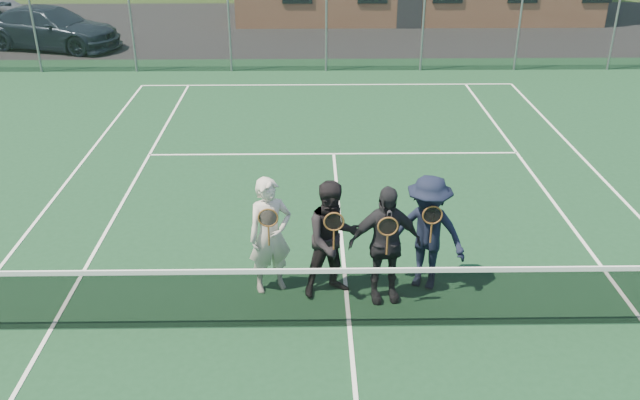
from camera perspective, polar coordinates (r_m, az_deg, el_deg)
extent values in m
plane|color=#284017|center=(28.24, 0.19, 14.21)|extent=(220.00, 220.00, 0.00)
cube|color=#14381E|center=(9.55, 2.49, -10.66)|extent=(30.00, 30.00, 0.02)
cube|color=black|center=(28.45, -8.14, 14.06)|extent=(40.00, 12.00, 0.01)
imported|color=#1A2534|center=(26.57, -21.71, 13.31)|extent=(5.39, 3.35, 1.46)
cube|color=white|center=(20.36, 0.63, 9.68)|extent=(10.97, 0.06, 0.01)
cube|color=white|center=(10.18, -21.71, -10.08)|extent=(0.06, 23.77, 0.01)
cube|color=white|center=(15.17, 1.16, 3.91)|extent=(8.23, 0.06, 0.01)
cube|color=white|center=(9.54, 2.49, -10.59)|extent=(0.06, 12.80, 0.01)
cube|color=black|center=(9.28, 2.54, -8.33)|extent=(11.60, 0.02, 0.88)
cube|color=white|center=(9.03, 2.60, -5.97)|extent=(11.60, 0.03, 0.07)
cylinder|color=slate|center=(23.18, -22.99, 13.46)|extent=(0.07, 0.07, 3.00)
cylinder|color=slate|center=(22.25, -15.60, 14.08)|extent=(0.07, 0.07, 3.00)
cylinder|color=slate|center=(21.71, -7.67, 14.49)|extent=(0.07, 0.07, 3.00)
cylinder|color=slate|center=(21.58, 0.53, 14.64)|extent=(0.07, 0.07, 3.00)
cylinder|color=slate|center=(21.86, 8.68, 14.51)|extent=(0.07, 0.07, 3.00)
cylinder|color=slate|center=(22.54, 16.46, 14.11)|extent=(0.07, 0.07, 3.00)
cylinder|color=slate|center=(23.58, 23.64, 13.53)|extent=(0.07, 0.07, 3.00)
cube|color=black|center=(21.58, 0.53, 14.64)|extent=(30.00, 0.03, 3.00)
cube|color=#2D2D33|center=(28.32, 7.59, 16.09)|extent=(1.00, 0.06, 2.00)
imported|color=beige|center=(9.91, -4.23, -3.00)|extent=(0.77, 0.64, 1.80)
torus|color=brown|center=(9.47, -4.40, -1.51)|extent=(0.29, 0.02, 0.29)
cylinder|color=black|center=(9.47, -4.40, -1.51)|extent=(0.25, 0.00, 0.25)
cylinder|color=brown|center=(9.60, -4.34, -2.99)|extent=(0.03, 0.03, 0.32)
imported|color=black|center=(9.78, 1.11, -3.34)|extent=(1.05, 0.93, 1.80)
torus|color=brown|center=(9.34, 1.19, -1.84)|extent=(0.29, 0.02, 0.29)
cylinder|color=black|center=(9.34, 1.19, -1.84)|extent=(0.25, 0.00, 0.25)
cylinder|color=brown|center=(9.47, 1.17, -3.34)|extent=(0.03, 0.03, 0.32)
imported|color=black|center=(9.70, 5.46, -3.73)|extent=(1.10, 0.57, 1.80)
torus|color=brown|center=(9.26, 5.74, -2.23)|extent=(0.29, 0.02, 0.29)
cylinder|color=black|center=(9.26, 5.74, -2.23)|extent=(0.25, 0.00, 0.25)
cylinder|color=brown|center=(9.39, 5.67, -3.74)|extent=(0.03, 0.03, 0.32)
imported|color=black|center=(10.08, 9.02, -2.75)|extent=(1.33, 1.08, 1.80)
torus|color=brown|center=(9.64, 9.45, -1.27)|extent=(0.29, 0.02, 0.29)
cylinder|color=black|center=(9.64, 9.45, -1.27)|extent=(0.25, 0.00, 0.25)
cylinder|color=brown|center=(9.77, 9.33, -2.73)|extent=(0.03, 0.03, 0.32)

